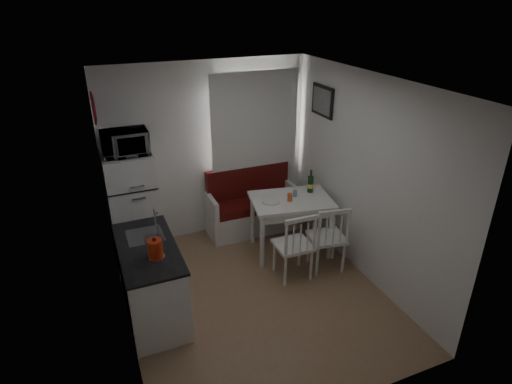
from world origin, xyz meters
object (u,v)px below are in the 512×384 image
chair_right (331,232)px  kettle (155,249)px  microwave (125,143)px  wine_bottle (311,181)px  dining_table (291,205)px  kitchen_counter (151,280)px  fridge (134,208)px  bench (252,210)px  chair_left (297,240)px

chair_right → kettle: bearing=-165.2°
microwave → wine_bottle: microwave is taller
dining_table → kitchen_counter: bearing=-153.5°
fridge → microwave: 0.94m
chair_right → wine_bottle: bearing=92.3°
fridge → wine_bottle: fridge is taller
kettle → wine_bottle: 2.56m
dining_table → chair_right: (0.25, -0.67, -0.13)m
dining_table → fridge: (-2.04, 0.65, 0.05)m
kitchen_counter → wine_bottle: (2.41, 0.69, 0.53)m
fridge → wine_bottle: size_ratio=4.64×
kitchen_counter → wine_bottle: 2.57m
chair_right → wine_bottle: wine_bottle is taller
kettle → microwave: bearing=91.2°
chair_right → bench: bearing=119.9°
microwave → kitchen_counter: bearing=-90.9°
kitchen_counter → chair_left: kitchen_counter is taller
kettle → wine_bottle: bearing=22.3°
fridge → kettle: 1.55m
microwave → wine_bottle: size_ratio=1.68×
fridge → bench: bearing=3.6°
chair_right → microwave: 2.85m
kitchen_counter → bench: size_ratio=0.95×
bench → wine_bottle: wine_bottle is taller
dining_table → chair_left: (-0.25, -0.67, -0.13)m
wine_bottle → microwave: bearing=168.1°
chair_right → dining_table: bearing=120.2°
dining_table → microwave: size_ratio=2.16×
dining_table → microwave: 2.35m
dining_table → chair_left: 0.73m
wine_bottle → fridge: bearing=167.0°
chair_right → microwave: (-2.29, 1.27, 1.12)m
dining_table → chair_right: bearing=-59.0°
bench → chair_left: (0.03, -1.44, 0.26)m
kitchen_counter → wine_bottle: size_ratio=3.94×
bench → dining_table: 0.91m
fridge → dining_table: bearing=-17.7°
chair_right → fridge: (-2.29, 1.32, 0.18)m
bench → kitchen_counter: bearing=-142.8°
dining_table → kettle: (-2.01, -0.87, 0.29)m
kitchen_counter → chair_right: bearing=-2.0°
kitchen_counter → bench: (1.79, 1.36, -0.12)m
microwave → wine_bottle: 2.55m
microwave → chair_right: bearing=-29.0°
dining_table → wine_bottle: (0.35, 0.10, 0.26)m
bench → fridge: (-1.77, -0.11, 0.45)m
chair_left → chair_right: chair_right is taller
kitchen_counter → microwave: size_ratio=2.34×
kitchen_counter → dining_table: size_ratio=1.08×
chair_right → microwave: bearing=160.7°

